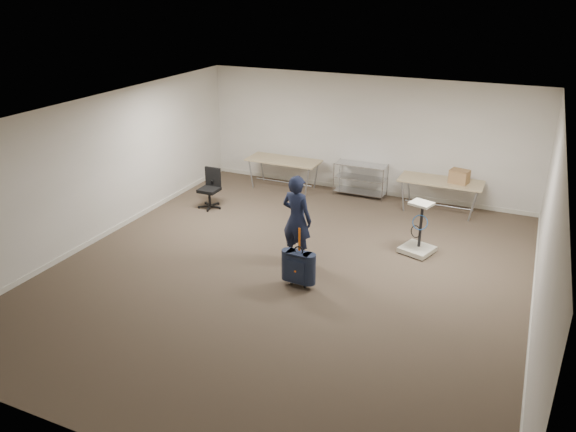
% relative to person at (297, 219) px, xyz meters
% --- Properties ---
extents(ground, '(9.00, 9.00, 0.00)m').
position_rel_person_xyz_m(ground, '(0.05, -0.48, -0.82)').
color(ground, '#3F3326').
rests_on(ground, ground).
extents(room_shell, '(8.00, 9.00, 9.00)m').
position_rel_person_xyz_m(room_shell, '(0.05, 0.90, -0.77)').
color(room_shell, beige).
rests_on(room_shell, ground).
extents(folding_table_left, '(1.80, 0.75, 0.73)m').
position_rel_person_xyz_m(folding_table_left, '(-1.85, 3.47, -0.14)').
color(folding_table_left, tan).
rests_on(folding_table_left, ground).
extents(folding_table_right, '(1.80, 0.75, 0.73)m').
position_rel_person_xyz_m(folding_table_right, '(1.95, 3.47, -0.14)').
color(folding_table_right, tan).
rests_on(folding_table_right, ground).
extents(wire_shelf, '(1.22, 0.47, 0.80)m').
position_rel_person_xyz_m(wire_shelf, '(0.05, 3.72, -0.38)').
color(wire_shelf, '#BABCC1').
rests_on(wire_shelf, ground).
extents(person, '(0.66, 0.50, 1.64)m').
position_rel_person_xyz_m(person, '(0.00, 0.00, 0.00)').
color(person, black).
rests_on(person, ground).
extents(suitcase, '(0.40, 0.24, 1.07)m').
position_rel_person_xyz_m(suitcase, '(0.42, -0.89, -0.46)').
color(suitcase, black).
rests_on(suitcase, ground).
extents(office_chair, '(0.54, 0.54, 0.90)m').
position_rel_person_xyz_m(office_chair, '(-2.83, 1.61, -0.55)').
color(office_chair, black).
rests_on(office_chair, ground).
extents(equipment_cart, '(0.70, 0.70, 1.02)m').
position_rel_person_xyz_m(equipment_cart, '(1.97, 1.21, -0.55)').
color(equipment_cart, beige).
rests_on(equipment_cart, ground).
extents(cardboard_box, '(0.44, 0.37, 0.29)m').
position_rel_person_xyz_m(cardboard_box, '(2.33, 3.46, 0.06)').
color(cardboard_box, '#8C5A41').
rests_on(cardboard_box, folding_table_right).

